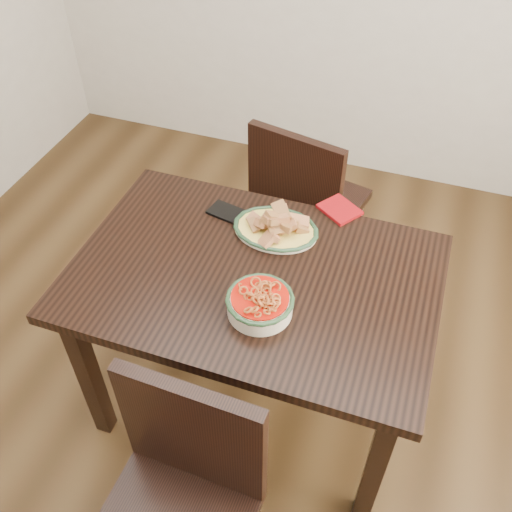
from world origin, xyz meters
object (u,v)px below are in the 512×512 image
(chair_near, at_px, (181,497))
(smartphone, at_px, (230,213))
(fish_plate, at_px, (276,222))
(dining_table, at_px, (254,293))
(chair_far, at_px, (304,201))
(noodle_bowl, at_px, (260,302))

(chair_near, height_order, smartphone, chair_near)
(chair_near, xyz_separation_m, fish_plate, (-0.01, 0.87, 0.30))
(fish_plate, bearing_deg, dining_table, -91.39)
(chair_far, xyz_separation_m, chair_near, (0.03, -1.37, 0.00))
(chair_far, bearing_deg, noodle_bowl, 108.35)
(fish_plate, height_order, smartphone, fish_plate)
(noodle_bowl, distance_m, smartphone, 0.47)
(dining_table, height_order, smartphone, smartphone)
(chair_far, xyz_separation_m, noodle_bowl, (0.09, -0.86, 0.29))
(dining_table, relative_size, smartphone, 7.68)
(fish_plate, bearing_deg, chair_near, -89.50)
(fish_plate, bearing_deg, chair_far, 92.53)
(noodle_bowl, bearing_deg, fish_plate, 100.24)
(chair_far, relative_size, smartphone, 5.73)
(dining_table, height_order, noodle_bowl, noodle_bowl)
(chair_far, relative_size, noodle_bowl, 4.23)
(fish_plate, relative_size, smartphone, 1.90)
(chair_far, relative_size, chair_near, 1.00)
(chair_far, distance_m, chair_near, 1.37)
(dining_table, bearing_deg, chair_near, -88.88)
(chair_near, height_order, noodle_bowl, chair_near)
(dining_table, relative_size, chair_far, 1.34)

